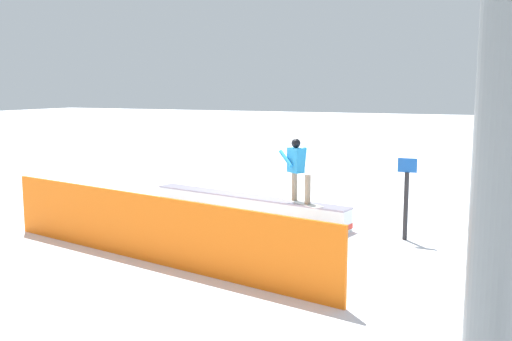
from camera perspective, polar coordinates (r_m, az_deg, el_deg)
name	(u,v)px	position (r m, az deg, el deg)	size (l,w,h in m)	color
ground_plane	(247,217)	(14.65, -0.92, -4.60)	(120.00, 120.00, 0.00)	white
grind_box	(247,207)	(14.60, -0.92, -3.65)	(5.66, 1.60, 0.55)	white
snowboarder	(297,167)	(13.66, 4.10, 0.30)	(1.33, 1.01, 1.51)	silver
safety_fence	(151,229)	(10.96, -10.39, -5.71)	(8.08, 0.06, 1.28)	orange
trail_marker	(406,196)	(12.70, 14.63, -2.48)	(0.40, 0.10, 1.77)	#262628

